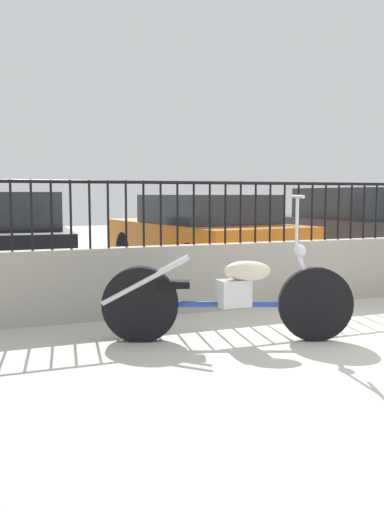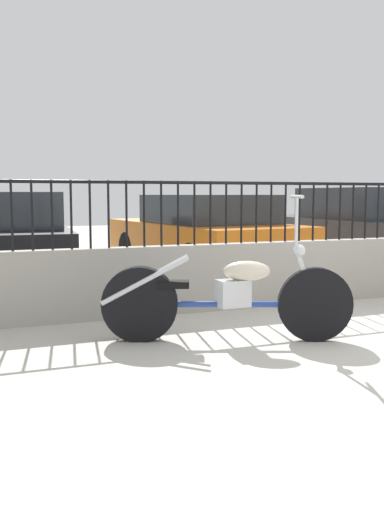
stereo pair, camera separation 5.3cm
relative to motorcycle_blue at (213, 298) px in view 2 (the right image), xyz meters
The scene contains 5 objects.
low_wall 2.02m from the motorcycle_blue, 38.53° to the left, with size 10.40×0.18×0.75m.
fence_railing 2.19m from the motorcycle_blue, 38.53° to the left, with size 10.40×0.04×0.70m.
motorcycle_blue is the anchor object (origin of this frame).
car_orange 4.36m from the motorcycle_blue, 68.03° to the left, with size 2.20×4.18×1.30m.
car_dark_grey 6.06m from the motorcycle_blue, 39.93° to the left, with size 1.89×4.37×1.42m.
Camera 2 is at (-3.61, -3.62, 1.31)m, focal length 40.00 mm.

